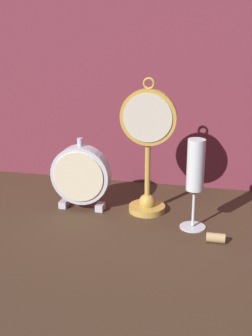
% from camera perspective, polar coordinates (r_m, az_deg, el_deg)
% --- Properties ---
extents(ground_plane, '(4.00, 4.00, 0.00)m').
position_cam_1_polar(ground_plane, '(1.14, -0.90, -7.21)').
color(ground_plane, '#422D1E').
extents(fabric_backdrop_drape, '(1.56, 0.01, 0.75)m').
position_cam_1_polar(fabric_backdrop_drape, '(1.35, 2.39, 13.53)').
color(fabric_backdrop_drape, brown).
rests_on(fabric_backdrop_drape, ground_plane).
extents(pocket_watch_on_stand, '(0.14, 0.09, 0.35)m').
position_cam_1_polar(pocket_watch_on_stand, '(1.17, 2.68, 2.18)').
color(pocket_watch_on_stand, gold).
rests_on(pocket_watch_on_stand, ground_plane).
extents(mantel_clock_silver, '(0.15, 0.04, 0.19)m').
position_cam_1_polar(mantel_clock_silver, '(1.21, -5.53, -0.90)').
color(mantel_clock_silver, silver).
rests_on(mantel_clock_silver, ground_plane).
extents(champagne_flute, '(0.06, 0.06, 0.22)m').
position_cam_1_polar(champagne_flute, '(1.09, 8.44, -0.56)').
color(champagne_flute, silver).
rests_on(champagne_flute, ground_plane).
extents(wine_cork, '(0.04, 0.02, 0.02)m').
position_cam_1_polar(wine_cork, '(1.08, 10.89, -8.36)').
color(wine_cork, tan).
rests_on(wine_cork, ground_plane).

